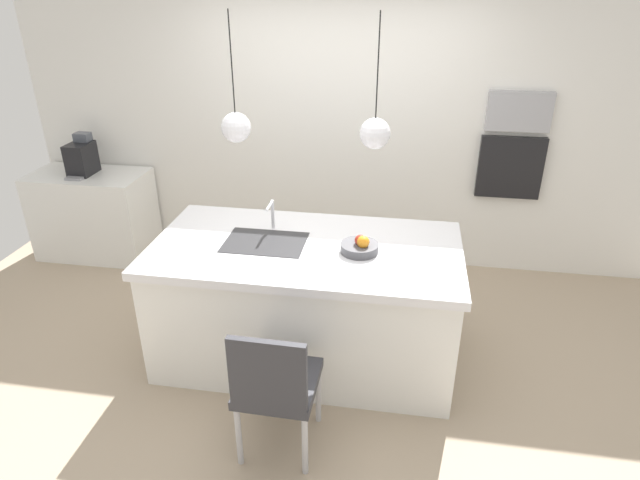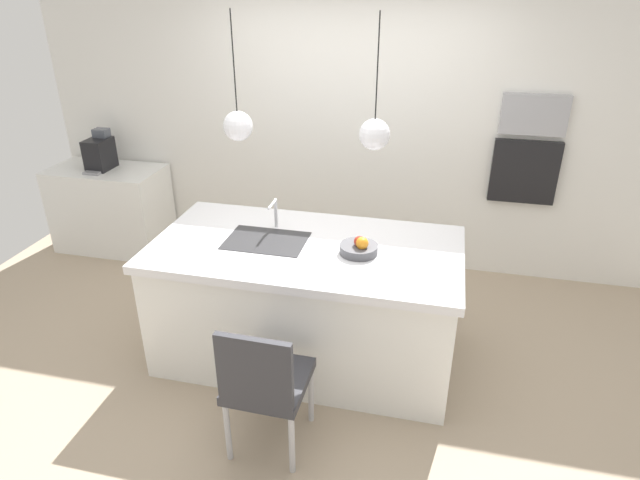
{
  "view_description": "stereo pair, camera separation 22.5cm",
  "coord_description": "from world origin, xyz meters",
  "px_view_note": "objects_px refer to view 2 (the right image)",
  "views": [
    {
      "loc": [
        0.64,
        -3.26,
        2.59
      ],
      "look_at": [
        0.1,
        0.0,
        0.96
      ],
      "focal_mm": 30.41,
      "sensor_mm": 36.0,
      "label": 1
    },
    {
      "loc": [
        0.86,
        -3.22,
        2.59
      ],
      "look_at": [
        0.1,
        0.0,
        0.96
      ],
      "focal_mm": 30.41,
      "sensor_mm": 36.0,
      "label": 2
    }
  ],
  "objects_px": {
    "microwave": "(534,114)",
    "oven": "(524,172)",
    "fruit_bowl": "(359,248)",
    "coffee_machine": "(100,153)",
    "chair_near": "(265,381)"
  },
  "relations": [
    {
      "from": "microwave",
      "to": "oven",
      "type": "distance_m",
      "value": 0.5
    },
    {
      "from": "fruit_bowl",
      "to": "oven",
      "type": "relative_size",
      "value": 0.46
    },
    {
      "from": "oven",
      "to": "microwave",
      "type": "bearing_deg",
      "value": 0.0
    },
    {
      "from": "fruit_bowl",
      "to": "chair_near",
      "type": "xyz_separation_m",
      "value": [
        -0.37,
        -0.91,
        -0.45
      ]
    },
    {
      "from": "fruit_bowl",
      "to": "microwave",
      "type": "relative_size",
      "value": 0.47
    },
    {
      "from": "oven",
      "to": "coffee_machine",
      "type": "bearing_deg",
      "value": -175.73
    },
    {
      "from": "fruit_bowl",
      "to": "coffee_machine",
      "type": "relative_size",
      "value": 0.67
    },
    {
      "from": "fruit_bowl",
      "to": "oven",
      "type": "bearing_deg",
      "value": 53.78
    },
    {
      "from": "coffee_machine",
      "to": "oven",
      "type": "height_order",
      "value": "oven"
    },
    {
      "from": "fruit_bowl",
      "to": "microwave",
      "type": "xyz_separation_m",
      "value": [
        1.19,
        1.62,
        0.58
      ]
    },
    {
      "from": "oven",
      "to": "chair_near",
      "type": "height_order",
      "value": "oven"
    },
    {
      "from": "fruit_bowl",
      "to": "chair_near",
      "type": "height_order",
      "value": "fruit_bowl"
    },
    {
      "from": "coffee_machine",
      "to": "oven",
      "type": "distance_m",
      "value": 3.99
    },
    {
      "from": "coffee_machine",
      "to": "microwave",
      "type": "bearing_deg",
      "value": 4.27
    },
    {
      "from": "microwave",
      "to": "oven",
      "type": "height_order",
      "value": "microwave"
    }
  ]
}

